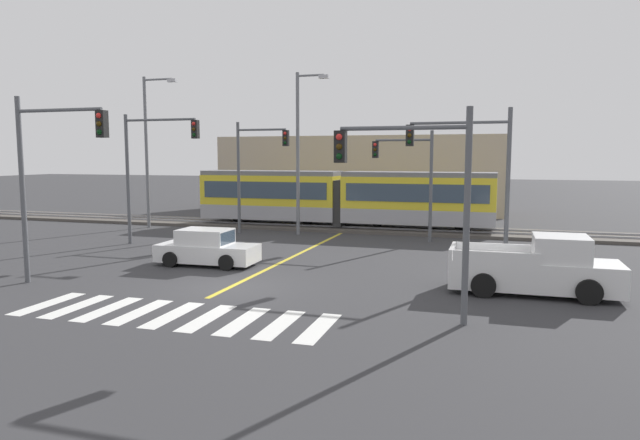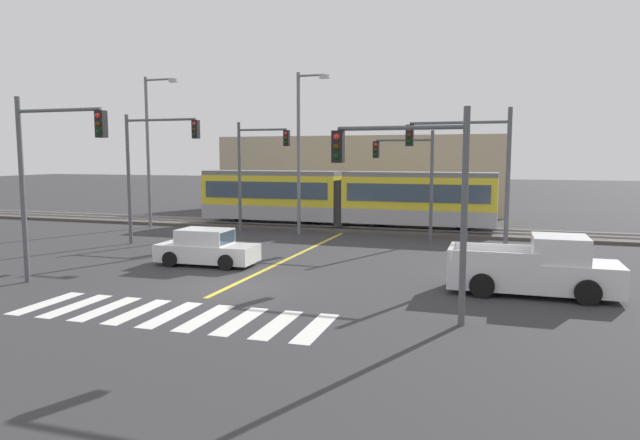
# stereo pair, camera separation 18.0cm
# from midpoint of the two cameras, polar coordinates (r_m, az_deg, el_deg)

# --- Properties ---
(ground_plane) EXTENTS (200.00, 200.00, 0.00)m
(ground_plane) POSITION_cam_midpoint_polar(r_m,az_deg,el_deg) (20.26, -8.93, -6.69)
(ground_plane) COLOR #333335
(track_bed) EXTENTS (120.00, 4.00, 0.18)m
(track_bed) POSITION_cam_midpoint_polar(r_m,az_deg,el_deg) (35.71, 3.22, -0.78)
(track_bed) COLOR #4C4742
(track_bed) RESTS_ON ground
(rail_near) EXTENTS (120.00, 0.08, 0.10)m
(rail_near) POSITION_cam_midpoint_polar(r_m,az_deg,el_deg) (35.01, 2.92, -0.70)
(rail_near) COLOR #939399
(rail_near) RESTS_ON track_bed
(rail_far) EXTENTS (120.00, 0.08, 0.10)m
(rail_far) POSITION_cam_midpoint_polar(r_m,az_deg,el_deg) (36.39, 3.51, -0.43)
(rail_far) COLOR #939399
(rail_far) RESTS_ON track_bed
(light_rail_tram) EXTENTS (18.50, 2.64, 3.43)m
(light_rail_tram) POSITION_cam_midpoint_polar(r_m,az_deg,el_deg) (35.65, 2.46, 2.37)
(light_rail_tram) COLOR #9E9EA3
(light_rail_tram) RESTS_ON track_bed
(crosswalk_stripe_0) EXTENTS (0.60, 2.81, 0.01)m
(crosswalk_stripe_0) POSITION_cam_midpoint_polar(r_m,az_deg,el_deg) (19.83, -25.41, -7.51)
(crosswalk_stripe_0) COLOR silver
(crosswalk_stripe_0) RESTS_ON ground
(crosswalk_stripe_1) EXTENTS (0.60, 2.81, 0.01)m
(crosswalk_stripe_1) POSITION_cam_midpoint_polar(r_m,az_deg,el_deg) (19.12, -22.95, -7.91)
(crosswalk_stripe_1) COLOR silver
(crosswalk_stripe_1) RESTS_ON ground
(crosswalk_stripe_2) EXTENTS (0.60, 2.81, 0.01)m
(crosswalk_stripe_2) POSITION_cam_midpoint_polar(r_m,az_deg,el_deg) (18.44, -20.30, -8.31)
(crosswalk_stripe_2) COLOR silver
(crosswalk_stripe_2) RESTS_ON ground
(crosswalk_stripe_3) EXTENTS (0.60, 2.81, 0.01)m
(crosswalk_stripe_3) POSITION_cam_midpoint_polar(r_m,az_deg,el_deg) (17.81, -17.46, -8.72)
(crosswalk_stripe_3) COLOR silver
(crosswalk_stripe_3) RESTS_ON ground
(crosswalk_stripe_4) EXTENTS (0.60, 2.81, 0.01)m
(crosswalk_stripe_4) POSITION_cam_midpoint_polar(r_m,az_deg,el_deg) (17.23, -14.40, -9.14)
(crosswalk_stripe_4) COLOR silver
(crosswalk_stripe_4) RESTS_ON ground
(crosswalk_stripe_5) EXTENTS (0.60, 2.81, 0.01)m
(crosswalk_stripe_5) POSITION_cam_midpoint_polar(r_m,az_deg,el_deg) (16.70, -11.13, -9.56)
(crosswalk_stripe_5) COLOR silver
(crosswalk_stripe_5) RESTS_ON ground
(crosswalk_stripe_6) EXTENTS (0.60, 2.81, 0.01)m
(crosswalk_stripe_6) POSITION_cam_midpoint_polar(r_m,az_deg,el_deg) (16.22, -7.65, -9.98)
(crosswalk_stripe_6) COLOR silver
(crosswalk_stripe_6) RESTS_ON ground
(crosswalk_stripe_7) EXTENTS (0.60, 2.81, 0.01)m
(crosswalk_stripe_7) POSITION_cam_midpoint_polar(r_m,az_deg,el_deg) (15.81, -3.96, -10.37)
(crosswalk_stripe_7) COLOR silver
(crosswalk_stripe_7) RESTS_ON ground
(crosswalk_stripe_8) EXTENTS (0.60, 2.81, 0.01)m
(crosswalk_stripe_8) POSITION_cam_midpoint_polar(r_m,az_deg,el_deg) (15.46, -0.09, -10.74)
(crosswalk_stripe_8) COLOR silver
(crosswalk_stripe_8) RESTS_ON ground
(lane_centre_line) EXTENTS (0.20, 16.29, 0.01)m
(lane_centre_line) POSITION_cam_midpoint_polar(r_m,az_deg,el_deg) (26.15, -2.44, -3.63)
(lane_centre_line) COLOR gold
(lane_centre_line) RESTS_ON ground
(sedan_crossing) EXTENTS (4.25, 2.01, 1.52)m
(sedan_crossing) POSITION_cam_midpoint_polar(r_m,az_deg,el_deg) (24.44, -11.05, -2.80)
(sedan_crossing) COLOR silver
(sedan_crossing) RESTS_ON ground
(pickup_truck) EXTENTS (5.41, 2.27, 1.98)m
(pickup_truck) POSITION_cam_midpoint_polar(r_m,az_deg,el_deg) (20.21, 21.09, -4.63)
(pickup_truck) COLOR silver
(pickup_truck) RESTS_ON ground
(traffic_light_far_left) EXTENTS (3.25, 0.38, 6.53)m
(traffic_light_far_left) POSITION_cam_midpoint_polar(r_m,az_deg,el_deg) (33.60, -6.36, 5.85)
(traffic_light_far_left) COLOR #515459
(traffic_light_far_left) RESTS_ON ground
(traffic_light_mid_right) EXTENTS (4.25, 0.38, 6.51)m
(traffic_light_mid_right) POSITION_cam_midpoint_polar(r_m,az_deg,el_deg) (24.31, 15.25, 5.46)
(traffic_light_mid_right) COLOR #515459
(traffic_light_mid_right) RESTS_ON ground
(traffic_light_far_right) EXTENTS (3.25, 0.38, 5.90)m
(traffic_light_far_right) POSITION_cam_midpoint_polar(r_m,az_deg,el_deg) (30.80, 9.28, 5.00)
(traffic_light_far_right) COLOR #515459
(traffic_light_far_right) RESTS_ON ground
(traffic_light_near_left) EXTENTS (3.75, 0.38, 6.65)m
(traffic_light_near_left) POSITION_cam_midpoint_polar(r_m,az_deg,el_deg) (22.11, -25.39, 5.20)
(traffic_light_near_left) COLOR #515459
(traffic_light_near_left) RESTS_ON ground
(traffic_light_mid_left) EXTENTS (4.25, 0.38, 6.68)m
(traffic_light_mid_left) POSITION_cam_midpoint_polar(r_m,az_deg,el_deg) (30.37, -16.42, 5.99)
(traffic_light_mid_left) COLOR #515459
(traffic_light_mid_left) RESTS_ON ground
(traffic_light_near_right) EXTENTS (3.75, 0.38, 5.86)m
(traffic_light_near_right) POSITION_cam_midpoint_polar(r_m,az_deg,el_deg) (15.70, 9.97, 3.66)
(traffic_light_near_right) COLOR #515459
(traffic_light_near_right) RESTS_ON ground
(street_lamp_west) EXTENTS (2.38, 0.28, 9.48)m
(street_lamp_west) POSITION_cam_midpoint_polar(r_m,az_deg,el_deg) (37.84, -16.46, 7.36)
(street_lamp_west) COLOR slate
(street_lamp_west) RESTS_ON ground
(street_lamp_centre) EXTENTS (1.95, 0.28, 9.28)m
(street_lamp_centre) POSITION_cam_midpoint_polar(r_m,az_deg,el_deg) (32.99, -1.74, 7.52)
(street_lamp_centre) COLOR slate
(street_lamp_centre) RESTS_ON ground
(building_backdrop_far) EXTENTS (23.04, 6.00, 6.15)m
(building_backdrop_far) POSITION_cam_midpoint_polar(r_m,az_deg,el_deg) (47.52, 4.28, 4.61)
(building_backdrop_far) COLOR tan
(building_backdrop_far) RESTS_ON ground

